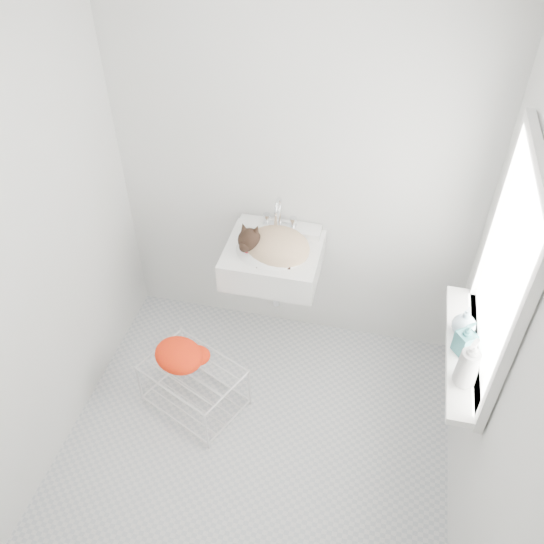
% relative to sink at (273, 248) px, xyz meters
% --- Properties ---
extents(floor, '(2.20, 2.00, 0.02)m').
position_rel_sink_xyz_m(floor, '(0.07, -0.74, -0.85)').
color(floor, '#BDBDBD').
rests_on(floor, ground).
extents(back_wall, '(2.20, 0.02, 2.50)m').
position_rel_sink_xyz_m(back_wall, '(0.07, 0.26, 0.40)').
color(back_wall, silver).
rests_on(back_wall, ground).
extents(right_wall, '(0.02, 2.00, 2.50)m').
position_rel_sink_xyz_m(right_wall, '(1.17, -0.74, 0.40)').
color(right_wall, silver).
rests_on(right_wall, ground).
extents(left_wall, '(0.02, 2.00, 2.50)m').
position_rel_sink_xyz_m(left_wall, '(-1.03, -0.74, 0.40)').
color(left_wall, silver).
rests_on(left_wall, ground).
extents(window_glass, '(0.01, 0.80, 1.00)m').
position_rel_sink_xyz_m(window_glass, '(1.16, -0.54, 0.50)').
color(window_glass, white).
rests_on(window_glass, right_wall).
extents(window_frame, '(0.04, 0.90, 1.10)m').
position_rel_sink_xyz_m(window_frame, '(1.14, -0.54, 0.50)').
color(window_frame, white).
rests_on(window_frame, right_wall).
extents(windowsill, '(0.16, 0.88, 0.04)m').
position_rel_sink_xyz_m(windowsill, '(1.08, -0.54, -0.02)').
color(windowsill, white).
rests_on(windowsill, right_wall).
extents(sink, '(0.56, 0.49, 0.22)m').
position_rel_sink_xyz_m(sink, '(0.00, 0.00, 0.00)').
color(sink, white).
rests_on(sink, back_wall).
extents(faucet, '(0.20, 0.14, 0.20)m').
position_rel_sink_xyz_m(faucet, '(0.00, 0.18, 0.14)').
color(faucet, silver).
rests_on(faucet, sink).
extents(cat, '(0.43, 0.35, 0.25)m').
position_rel_sink_xyz_m(cat, '(0.01, -0.02, 0.04)').
color(cat, tan).
rests_on(cat, sink).
extents(wire_rack, '(0.66, 0.58, 0.33)m').
position_rel_sink_xyz_m(wire_rack, '(-0.36, -0.57, -0.70)').
color(wire_rack, silver).
rests_on(wire_rack, floor).
extents(towel, '(0.38, 0.34, 0.13)m').
position_rel_sink_xyz_m(towel, '(-0.44, -0.55, -0.49)').
color(towel, '#FF4700').
rests_on(towel, wire_rack).
extents(bottle_a, '(0.12, 0.12, 0.24)m').
position_rel_sink_xyz_m(bottle_a, '(1.07, -0.76, 0.00)').
color(bottle_a, silver).
rests_on(bottle_a, windowsill).
extents(bottle_b, '(0.12, 0.12, 0.19)m').
position_rel_sink_xyz_m(bottle_b, '(1.07, -0.57, 0.00)').
color(bottle_b, '#317477').
rests_on(bottle_b, windowsill).
extents(bottle_c, '(0.15, 0.15, 0.15)m').
position_rel_sink_xyz_m(bottle_c, '(1.07, -0.44, 0.00)').
color(bottle_c, silver).
rests_on(bottle_c, windowsill).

